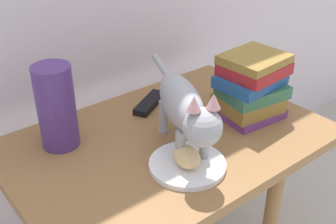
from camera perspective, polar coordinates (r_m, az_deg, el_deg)
The scene contains 7 objects.
side_table at distance 1.21m, azimuth 0.00°, elevation -6.64°, with size 0.86×0.59×0.59m.
plate at distance 1.05m, azimuth 2.65°, elevation -7.15°, with size 0.19×0.19×0.01m, color white.
bread_roll at distance 1.02m, azimuth 2.57°, elevation -6.11°, with size 0.08×0.06×0.05m, color #E0BC7A.
cat at distance 1.03m, azimuth 2.43°, elevation 0.64°, with size 0.23×0.45×0.23m.
book_stack at distance 1.23m, azimuth 11.25°, elevation 3.38°, with size 0.20×0.17×0.20m.
green_vase at distance 1.11m, azimuth -14.92°, elevation 0.65°, with size 0.10×0.10×0.23m, color #4C2D72.
tv_remote at distance 1.31m, azimuth -2.50°, elevation 1.25°, with size 0.15×0.04×0.02m, color black.
Camera 1 is at (-0.60, -0.76, 1.23)m, focal length 44.92 mm.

